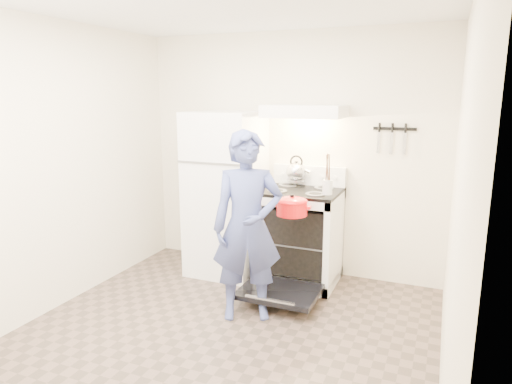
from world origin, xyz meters
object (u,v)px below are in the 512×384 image
Objects in this scene: tea_kettle at (296,170)px; person at (248,227)px; stove_body at (300,238)px; refrigerator at (226,194)px; dutch_oven at (292,208)px.

person is at bearing -92.98° from tea_kettle.
stove_body is 0.97m from person.
refrigerator is at bearing 99.51° from person.
refrigerator reaches higher than stove_body.
refrigerator is 0.77m from tea_kettle.
person is (-0.18, -0.90, 0.34)m from stove_body.
stove_body is 2.70× the size of dutch_oven.
dutch_oven is (0.26, 0.39, 0.09)m from person.
dutch_oven is at bearing -74.78° from tea_kettle.
person reaches higher than dutch_oven.
tea_kettle is (-0.12, 0.22, 0.64)m from stove_body.
refrigerator is 1.01m from dutch_oven.
refrigerator is 1.08m from person.
tea_kettle reaches higher than stove_body.
stove_body is 3.00× the size of tea_kettle.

